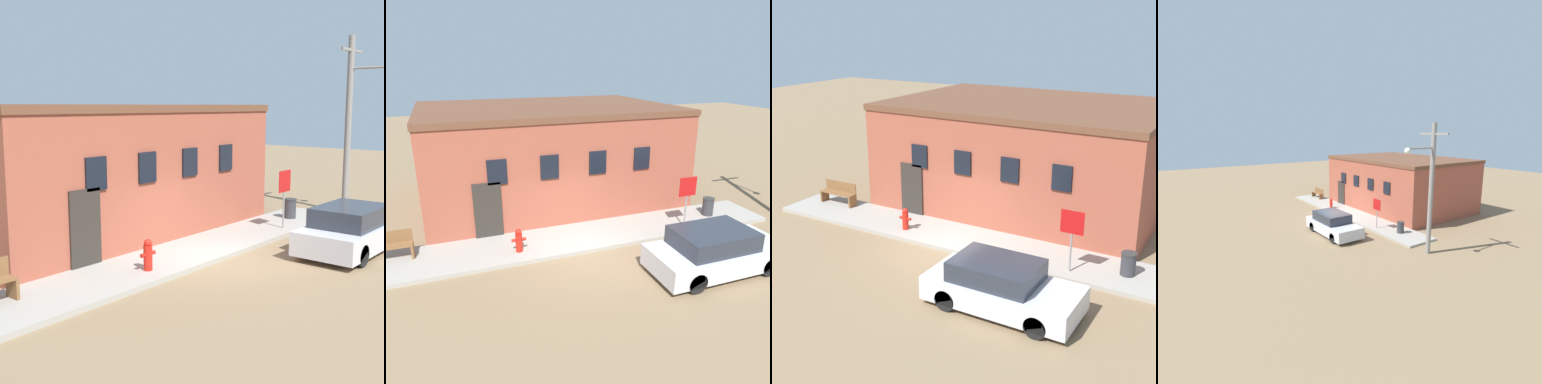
% 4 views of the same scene
% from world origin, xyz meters
% --- Properties ---
extents(ground_plane, '(80.00, 80.00, 0.00)m').
position_xyz_m(ground_plane, '(0.00, 0.00, 0.00)').
color(ground_plane, '#846B4C').
extents(sidewalk, '(15.96, 2.28, 0.14)m').
position_xyz_m(sidewalk, '(0.00, 1.14, 0.07)').
color(sidewalk, '#9E998E').
rests_on(sidewalk, ground).
extents(brick_building, '(11.13, 7.92, 4.38)m').
position_xyz_m(brick_building, '(0.37, 6.18, 2.19)').
color(brick_building, '#9E4C38').
rests_on(brick_building, ground).
extents(fire_hydrant, '(0.49, 0.23, 0.82)m').
position_xyz_m(fire_hydrant, '(-2.17, 0.72, 0.55)').
color(fire_hydrant, red).
rests_on(fire_hydrant, sidewalk).
extents(stop_sign, '(0.74, 0.06, 2.01)m').
position_xyz_m(stop_sign, '(4.30, 0.49, 1.56)').
color(stop_sign, gray).
rests_on(stop_sign, sidewalk).
extents(trash_bin, '(0.48, 0.48, 0.74)m').
position_xyz_m(trash_bin, '(5.93, 1.17, 0.51)').
color(trash_bin, '#333338').
rests_on(trash_bin, sidewalk).
extents(utility_pole, '(1.80, 2.13, 7.07)m').
position_xyz_m(utility_pole, '(8.98, 0.20, 3.84)').
color(utility_pole, gray).
rests_on(utility_pole, ground).
extents(parked_car, '(4.30, 1.87, 1.42)m').
position_xyz_m(parked_car, '(3.35, -2.38, 0.68)').
color(parked_car, black).
rests_on(parked_car, ground).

